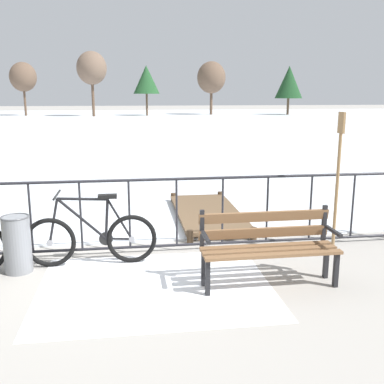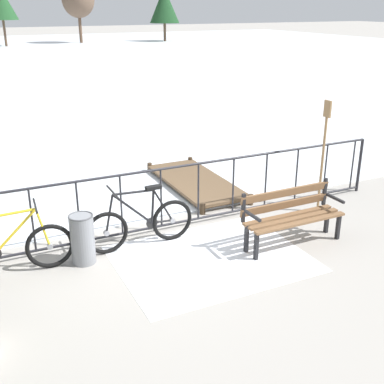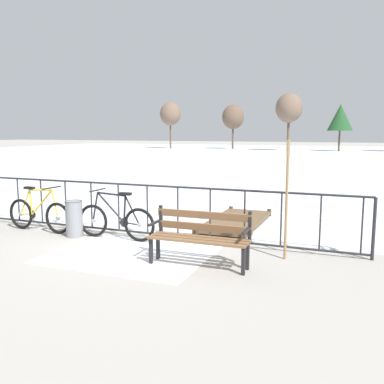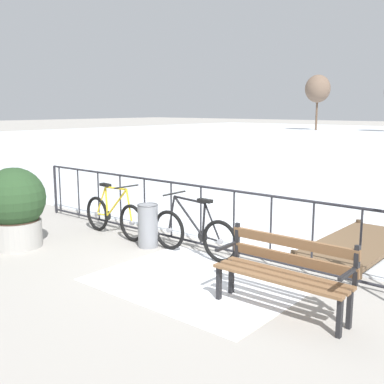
{
  "view_description": "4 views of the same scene",
  "coord_description": "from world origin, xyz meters",
  "px_view_note": "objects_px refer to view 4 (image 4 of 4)",
  "views": [
    {
      "loc": [
        0.36,
        -6.06,
        2.21
      ],
      "look_at": [
        1.24,
        0.18,
        0.82
      ],
      "focal_mm": 41.61,
      "sensor_mm": 36.0,
      "label": 1
    },
    {
      "loc": [
        -2.37,
        -6.74,
        3.46
      ],
      "look_at": [
        0.55,
        -0.69,
        0.87
      ],
      "focal_mm": 45.72,
      "sensor_mm": 36.0,
      "label": 2
    },
    {
      "loc": [
        4.19,
        -7.3,
        2.11
      ],
      "look_at": [
        1.25,
        0.12,
        0.95
      ],
      "focal_mm": 39.03,
      "sensor_mm": 36.0,
      "label": 3
    },
    {
      "loc": [
        4.43,
        -5.85,
        2.31
      ],
      "look_at": [
        -0.47,
        -0.06,
        0.95
      ],
      "focal_mm": 43.8,
      "sensor_mm": 36.0,
      "label": 4
    }
  ],
  "objects_px": {
    "planter_with_shrub": "(15,206)",
    "trash_bin": "(148,225)",
    "bicycle_near_railing": "(114,216)",
    "park_bench": "(285,268)",
    "bicycle_second": "(193,233)"
  },
  "relations": [
    {
      "from": "bicycle_near_railing",
      "to": "planter_with_shrub",
      "type": "distance_m",
      "value": 1.71
    },
    {
      "from": "park_bench",
      "to": "trash_bin",
      "type": "bearing_deg",
      "value": 165.68
    },
    {
      "from": "park_bench",
      "to": "trash_bin",
      "type": "xyz_separation_m",
      "value": [
        -3.01,
        0.77,
        -0.14
      ]
    },
    {
      "from": "planter_with_shrub",
      "to": "trash_bin",
      "type": "xyz_separation_m",
      "value": [
        1.69,
        1.43,
        -0.32
      ]
    },
    {
      "from": "park_bench",
      "to": "planter_with_shrub",
      "type": "xyz_separation_m",
      "value": [
        -4.71,
        -0.67,
        0.18
      ]
    },
    {
      "from": "bicycle_near_railing",
      "to": "trash_bin",
      "type": "distance_m",
      "value": 0.98
    },
    {
      "from": "planter_with_shrub",
      "to": "park_bench",
      "type": "bearing_deg",
      "value": 8.05
    },
    {
      "from": "bicycle_second",
      "to": "trash_bin",
      "type": "height_order",
      "value": "bicycle_second"
    },
    {
      "from": "bicycle_near_railing",
      "to": "bicycle_second",
      "type": "relative_size",
      "value": 1.0
    },
    {
      "from": "planter_with_shrub",
      "to": "trash_bin",
      "type": "bearing_deg",
      "value": 40.26
    },
    {
      "from": "bicycle_near_railing",
      "to": "park_bench",
      "type": "height_order",
      "value": "bicycle_near_railing"
    },
    {
      "from": "bicycle_second",
      "to": "bicycle_near_railing",
      "type": "bearing_deg",
      "value": -179.05
    },
    {
      "from": "bicycle_near_railing",
      "to": "bicycle_second",
      "type": "bearing_deg",
      "value": 0.95
    },
    {
      "from": "trash_bin",
      "to": "bicycle_near_railing",
      "type": "bearing_deg",
      "value": 175.21
    },
    {
      "from": "bicycle_second",
      "to": "trash_bin",
      "type": "distance_m",
      "value": 0.91
    }
  ]
}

